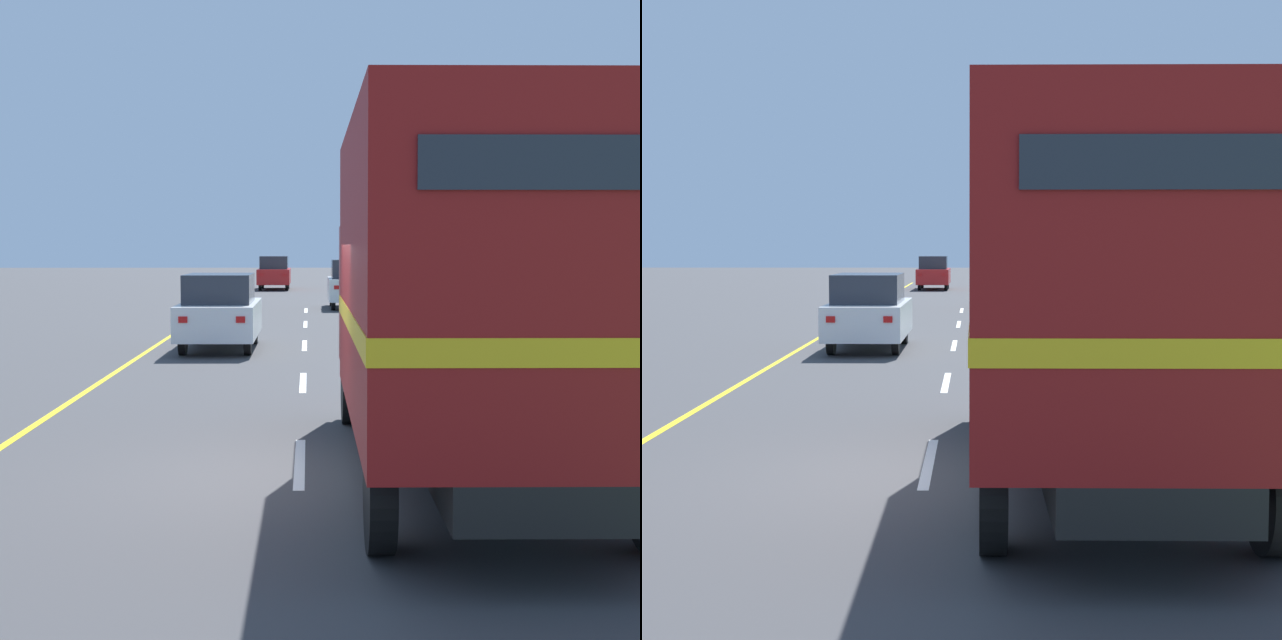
# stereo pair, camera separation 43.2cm
# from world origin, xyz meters

# --- Properties ---
(ground_plane) EXTENTS (200.00, 200.00, 0.00)m
(ground_plane) POSITION_xyz_m (0.00, 0.00, 0.00)
(ground_plane) COLOR #3D3D3F
(edge_line_yellow) EXTENTS (0.12, 70.66, 0.01)m
(edge_line_yellow) POSITION_xyz_m (-3.70, 19.95, 0.00)
(edge_line_yellow) COLOR yellow
(edge_line_yellow) RESTS_ON ground
(centre_dash_near) EXTENTS (0.12, 2.60, 0.01)m
(centre_dash_near) POSITION_xyz_m (0.00, 0.70, 0.00)
(centre_dash_near) COLOR white
(centre_dash_near) RESTS_ON ground
(centre_dash_mid_a) EXTENTS (0.12, 2.60, 0.01)m
(centre_dash_mid_a) POSITION_xyz_m (0.00, 7.30, 0.00)
(centre_dash_mid_a) COLOR white
(centre_dash_mid_a) RESTS_ON ground
(centre_dash_mid_b) EXTENTS (0.12, 2.60, 0.01)m
(centre_dash_mid_b) POSITION_xyz_m (0.00, 13.90, 0.00)
(centre_dash_mid_b) COLOR white
(centre_dash_mid_b) RESTS_ON ground
(centre_dash_far) EXTENTS (0.12, 2.60, 0.01)m
(centre_dash_far) POSITION_xyz_m (0.00, 20.50, 0.00)
(centre_dash_far) COLOR white
(centre_dash_far) RESTS_ON ground
(centre_dash_farthest) EXTENTS (0.12, 2.60, 0.01)m
(centre_dash_farthest) POSITION_xyz_m (0.00, 27.10, 0.00)
(centre_dash_farthest) COLOR white
(centre_dash_farthest) RESTS_ON ground
(horse_trailer_truck) EXTENTS (2.62, 7.85, 3.66)m
(horse_trailer_truck) POSITION_xyz_m (1.79, -0.30, 2.03)
(horse_trailer_truck) COLOR black
(horse_trailer_truck) RESTS_ON ground
(lead_car_white) EXTENTS (1.80, 4.16, 1.81)m
(lead_car_white) POSITION_xyz_m (-2.02, 13.00, 0.92)
(lead_car_white) COLOR black
(lead_car_white) RESTS_ON ground
(lead_car_white_ahead) EXTENTS (1.80, 4.11, 1.93)m
(lead_car_white_ahead) POSITION_xyz_m (1.79, 28.51, 0.97)
(lead_car_white_ahead) COLOR black
(lead_car_white_ahead) RESTS_ON ground
(lead_car_red_ahead) EXTENTS (1.80, 4.59, 1.89)m
(lead_car_red_ahead) POSITION_xyz_m (-1.85, 45.23, 0.96)
(lead_car_red_ahead) COLOR black
(lead_car_red_ahead) RESTS_ON ground
(highway_sign) EXTENTS (1.92, 0.09, 2.70)m
(highway_sign) POSITION_xyz_m (5.64, 8.48, 1.71)
(highway_sign) COLOR #9E9EA3
(highway_sign) RESTS_ON ground
(roadside_tree_mid) EXTENTS (4.09, 4.09, 5.53)m
(roadside_tree_mid) POSITION_xyz_m (7.91, 20.61, 3.47)
(roadside_tree_mid) COLOR #4C3823
(roadside_tree_mid) RESTS_ON ground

